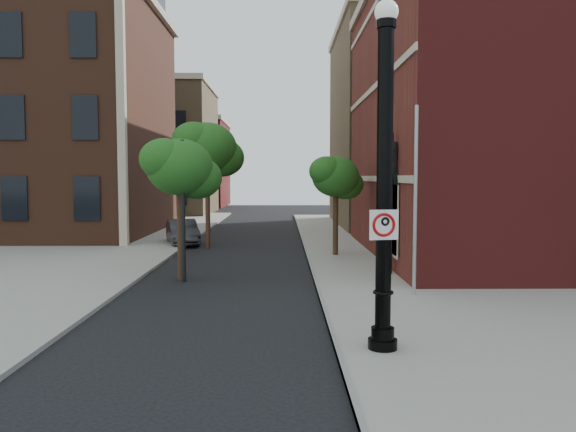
{
  "coord_description": "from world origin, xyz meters",
  "views": [
    {
      "loc": [
        0.93,
        -11.06,
        3.58
      ],
      "look_at": [
        1.07,
        2.0,
        2.66
      ],
      "focal_mm": 35.0,
      "sensor_mm": 36.0,
      "label": 1
    }
  ],
  "objects_px": {
    "no_parking_sign": "(384,225)",
    "traffic_signal_right": "(391,180)",
    "parked_car": "(182,232)",
    "traffic_signal_left": "(183,187)",
    "lamppost": "(384,194)"
  },
  "relations": [
    {
      "from": "parked_car",
      "to": "traffic_signal_right",
      "type": "xyz_separation_m",
      "value": [
        9.14,
        -9.68,
        2.79
      ]
    },
    {
      "from": "traffic_signal_right",
      "to": "parked_car",
      "type": "bearing_deg",
      "value": 133.48
    },
    {
      "from": "lamppost",
      "to": "no_parking_sign",
      "type": "bearing_deg",
      "value": -100.02
    },
    {
      "from": "lamppost",
      "to": "no_parking_sign",
      "type": "xyz_separation_m",
      "value": [
        -0.03,
        -0.18,
        -0.58
      ]
    },
    {
      "from": "no_parking_sign",
      "to": "parked_car",
      "type": "relative_size",
      "value": 0.15
    },
    {
      "from": "traffic_signal_left",
      "to": "traffic_signal_right",
      "type": "relative_size",
      "value": 0.94
    },
    {
      "from": "no_parking_sign",
      "to": "traffic_signal_right",
      "type": "distance_m",
      "value": 9.19
    },
    {
      "from": "parked_car",
      "to": "traffic_signal_right",
      "type": "distance_m",
      "value": 13.61
    },
    {
      "from": "traffic_signal_right",
      "to": "no_parking_sign",
      "type": "bearing_deg",
      "value": -101.71
    },
    {
      "from": "no_parking_sign",
      "to": "traffic_signal_left",
      "type": "xyz_separation_m",
      "value": [
        -5.35,
        8.08,
        0.6
      ]
    },
    {
      "from": "lamppost",
      "to": "traffic_signal_right",
      "type": "distance_m",
      "value": 8.98
    },
    {
      "from": "no_parking_sign",
      "to": "traffic_signal_left",
      "type": "height_order",
      "value": "traffic_signal_left"
    },
    {
      "from": "parked_car",
      "to": "traffic_signal_left",
      "type": "relative_size",
      "value": 0.84
    },
    {
      "from": "traffic_signal_left",
      "to": "traffic_signal_right",
      "type": "bearing_deg",
      "value": -8.66
    },
    {
      "from": "no_parking_sign",
      "to": "parked_car",
      "type": "bearing_deg",
      "value": 100.74
    }
  ]
}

